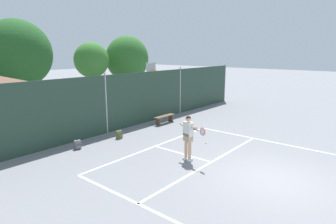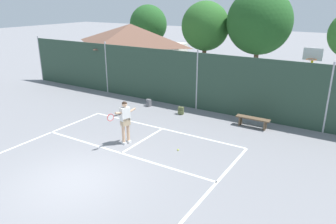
{
  "view_description": "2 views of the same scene",
  "coord_description": "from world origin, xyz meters",
  "px_view_note": "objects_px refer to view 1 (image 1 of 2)",
  "views": [
    {
      "loc": [
        -9.31,
        -2.97,
        4.36
      ],
      "look_at": [
        0.89,
        5.46,
        1.49
      ],
      "focal_mm": 30.29,
      "sensor_mm": 36.0,
      "label": 1
    },
    {
      "loc": [
        7.64,
        -6.35,
        5.76
      ],
      "look_at": [
        0.2,
        5.69,
        0.81
      ],
      "focal_mm": 34.51,
      "sensor_mm": 36.0,
      "label": 2
    }
  ],
  "objects_px": {
    "backpack_grey": "(78,145)",
    "courtside_bench": "(165,118)",
    "tennis_player": "(188,134)",
    "backpack_olive": "(119,135)",
    "basketball_hoop": "(151,80)",
    "tennis_ball": "(206,143)"
  },
  "relations": [
    {
      "from": "backpack_grey",
      "to": "courtside_bench",
      "type": "xyz_separation_m",
      "value": [
        6.05,
        -0.05,
        0.17
      ]
    },
    {
      "from": "tennis_player",
      "to": "backpack_olive",
      "type": "xyz_separation_m",
      "value": [
        0.16,
        4.41,
        -0.92
      ]
    },
    {
      "from": "basketball_hoop",
      "to": "backpack_grey",
      "type": "distance_m",
      "value": 8.62
    },
    {
      "from": "courtside_bench",
      "to": "tennis_ball",
      "type": "bearing_deg",
      "value": -113.24
    },
    {
      "from": "tennis_player",
      "to": "courtside_bench",
      "type": "distance_m",
      "value": 6.12
    },
    {
      "from": "backpack_grey",
      "to": "backpack_olive",
      "type": "bearing_deg",
      "value": -6.11
    },
    {
      "from": "basketball_hoop",
      "to": "tennis_player",
      "type": "xyz_separation_m",
      "value": [
        -5.8,
        -7.44,
        -1.2
      ]
    },
    {
      "from": "tennis_ball",
      "to": "tennis_player",
      "type": "bearing_deg",
      "value": -166.16
    },
    {
      "from": "backpack_grey",
      "to": "courtside_bench",
      "type": "relative_size",
      "value": 0.29
    },
    {
      "from": "tennis_ball",
      "to": "courtside_bench",
      "type": "bearing_deg",
      "value": 66.76
    },
    {
      "from": "backpack_grey",
      "to": "backpack_olive",
      "type": "xyz_separation_m",
      "value": [
        2.24,
        -0.24,
        0.0
      ]
    },
    {
      "from": "basketball_hoop",
      "to": "courtside_bench",
      "type": "relative_size",
      "value": 2.22
    },
    {
      "from": "basketball_hoop",
      "to": "tennis_ball",
      "type": "bearing_deg",
      "value": -117.42
    },
    {
      "from": "tennis_player",
      "to": "courtside_bench",
      "type": "relative_size",
      "value": 1.16
    },
    {
      "from": "tennis_player",
      "to": "backpack_grey",
      "type": "relative_size",
      "value": 4.01
    },
    {
      "from": "backpack_grey",
      "to": "basketball_hoop",
      "type": "bearing_deg",
      "value": 19.47
    },
    {
      "from": "tennis_player",
      "to": "backpack_grey",
      "type": "distance_m",
      "value": 5.18
    },
    {
      "from": "backpack_olive",
      "to": "courtside_bench",
      "type": "height_order",
      "value": "courtside_bench"
    },
    {
      "from": "tennis_player",
      "to": "backpack_grey",
      "type": "bearing_deg",
      "value": 114.1
    },
    {
      "from": "tennis_player",
      "to": "backpack_grey",
      "type": "height_order",
      "value": "tennis_player"
    },
    {
      "from": "tennis_player",
      "to": "backpack_olive",
      "type": "bearing_deg",
      "value": 87.88
    },
    {
      "from": "courtside_bench",
      "to": "backpack_grey",
      "type": "bearing_deg",
      "value": 179.56
    }
  ]
}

